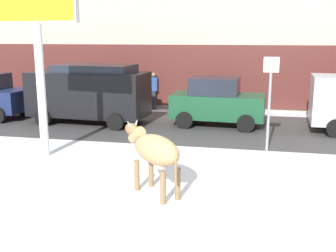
# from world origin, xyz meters

# --- Properties ---
(ground_plane) EXTENTS (120.00, 120.00, 0.00)m
(ground_plane) POSITION_xyz_m (0.00, 0.00, 0.00)
(ground_plane) COLOR white
(road_strip) EXTENTS (60.00, 5.60, 0.01)m
(road_strip) POSITION_xyz_m (0.00, 7.75, 0.00)
(road_strip) COLOR #423F3F
(road_strip) RESTS_ON ground
(cow_tan) EXTENTS (1.71, 1.55, 1.54)m
(cow_tan) POSITION_xyz_m (0.27, 0.96, 0.99)
(cow_tan) COLOR tan
(cow_tan) RESTS_ON ground
(billboard) EXTENTS (2.53, 0.43, 5.56)m
(billboard) POSITION_xyz_m (-3.53, 3.15, 4.31)
(billboard) COLOR silver
(billboard) RESTS_ON ground
(car_black_van) EXTENTS (4.70, 2.33, 2.32)m
(car_black_van) POSITION_xyz_m (-3.99, 7.68, 1.24)
(car_black_van) COLOR black
(car_black_van) RESTS_ON ground
(car_darkgreen_hatchback) EXTENTS (3.59, 2.09, 1.86)m
(car_darkgreen_hatchback) POSITION_xyz_m (0.99, 8.23, 0.93)
(car_darkgreen_hatchback) COLOR #194C2D
(car_darkgreen_hatchback) RESTS_ON ground
(pedestrian_near_billboard) EXTENTS (0.36, 0.24, 1.73)m
(pedestrian_near_billboard) POSITION_xyz_m (-2.23, 11.12, 0.88)
(pedestrian_near_billboard) COLOR #282833
(pedestrian_near_billboard) RESTS_ON ground
(street_sign) EXTENTS (0.44, 0.08, 2.82)m
(street_sign) POSITION_xyz_m (2.79, 4.85, 1.67)
(street_sign) COLOR gray
(street_sign) RESTS_ON ground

